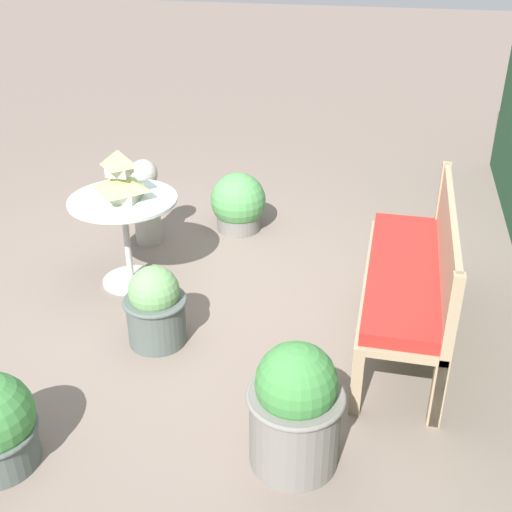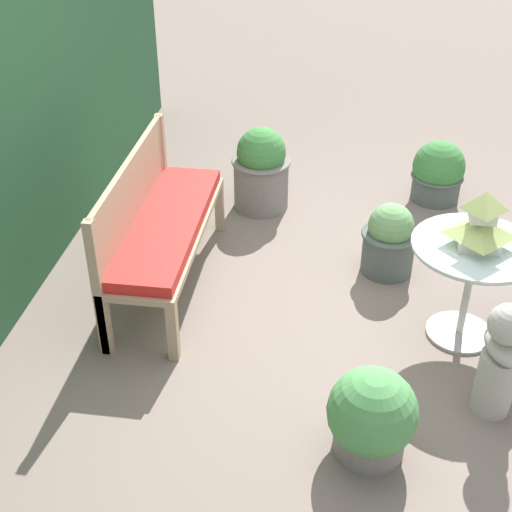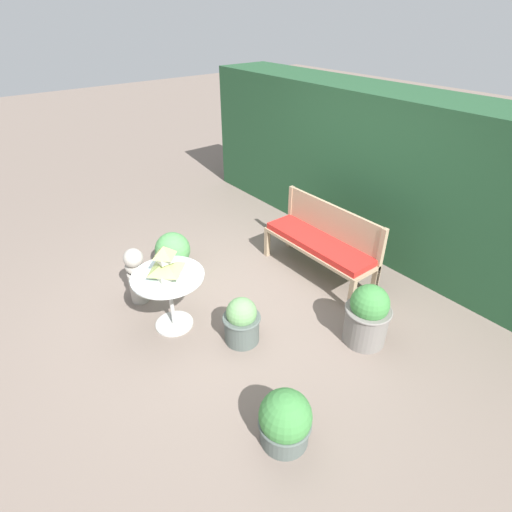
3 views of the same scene
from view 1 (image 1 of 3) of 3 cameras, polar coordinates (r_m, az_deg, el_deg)
ground at (r=4.34m, az=-2.66°, el=-4.37°), size 30.00×30.00×0.00m
garden_bench at (r=3.91m, az=13.02°, el=-1.94°), size 1.53×0.46×0.50m
bench_backrest at (r=3.81m, az=16.55°, el=0.60°), size 1.53×0.06×0.90m
patio_table at (r=4.46m, az=-11.61°, el=3.43°), size 0.73×0.73×0.65m
pagoda_birdhouse at (r=4.35m, az=-11.97°, el=6.77°), size 0.31×0.31×0.34m
garden_bust at (r=5.07m, az=-9.77°, el=4.91°), size 0.34×0.25×0.69m
potted_plant_table_near at (r=3.06m, az=3.51°, el=-13.36°), size 0.46×0.46×0.66m
potted_plant_table_far at (r=5.26m, az=-1.59°, el=4.62°), size 0.45×0.45×0.48m
potted_plant_path_edge at (r=3.92m, az=-8.93°, el=-4.52°), size 0.39×0.39×0.51m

